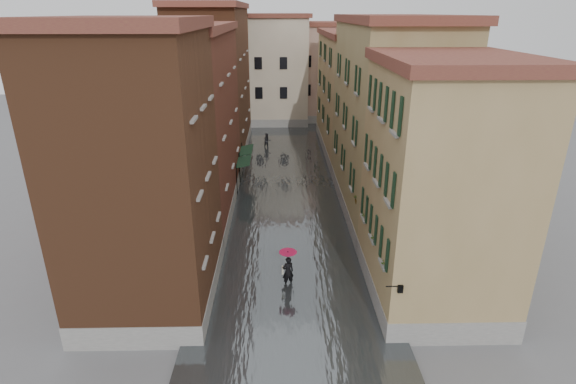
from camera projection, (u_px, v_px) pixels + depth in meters
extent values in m
plane|color=slate|center=(291.00, 273.00, 25.22)|extent=(120.00, 120.00, 0.00)
cube|color=#464B4D|center=(287.00, 188.00, 37.24)|extent=(10.00, 60.00, 0.20)
cube|color=brown|center=(142.00, 178.00, 20.80)|extent=(6.00, 8.00, 13.00)
cube|color=maroon|center=(187.00, 127.00, 31.10)|extent=(6.00, 14.00, 12.50)
cube|color=brown|center=(215.00, 84.00, 44.73)|extent=(6.00, 16.00, 14.00)
cube|color=#947C4C|center=(439.00, 191.00, 21.36)|extent=(6.00, 8.00, 11.50)
cube|color=#98895C|center=(388.00, 122.00, 31.29)|extent=(6.00, 14.00, 13.00)
cube|color=#947C4C|center=(354.00, 96.00, 45.48)|extent=(6.00, 16.00, 11.50)
cube|color=beige|center=(260.00, 71.00, 57.98)|extent=(12.00, 9.00, 13.00)
cube|color=tan|center=(328.00, 73.00, 60.21)|extent=(10.00, 9.00, 12.00)
cube|color=black|center=(244.00, 161.00, 35.91)|extent=(1.09, 2.68, 0.31)
cylinder|color=black|center=(237.00, 181.00, 35.08)|extent=(0.06, 0.06, 2.80)
cylinder|color=black|center=(239.00, 169.00, 37.57)|extent=(0.06, 0.06, 2.80)
cube|color=black|center=(246.00, 150.00, 38.83)|extent=(1.09, 2.87, 0.31)
cylinder|color=black|center=(240.00, 168.00, 37.92)|extent=(0.06, 0.06, 2.80)
cylinder|color=black|center=(242.00, 158.00, 40.58)|extent=(0.06, 0.06, 2.80)
cylinder|color=black|center=(393.00, 286.00, 18.58)|extent=(0.60, 0.05, 0.05)
cube|color=black|center=(400.00, 288.00, 18.63)|extent=(0.22, 0.22, 0.35)
cube|color=beige|center=(400.00, 288.00, 18.63)|extent=(0.14, 0.14, 0.24)
cube|color=brown|center=(387.00, 266.00, 19.94)|extent=(0.22, 0.85, 0.18)
imported|color=#265926|center=(388.00, 258.00, 19.78)|extent=(0.59, 0.51, 0.66)
cube|color=brown|center=(376.00, 241.00, 22.16)|extent=(0.22, 0.85, 0.18)
imported|color=#265926|center=(376.00, 233.00, 22.00)|extent=(0.59, 0.51, 0.66)
cube|color=brown|center=(366.00, 218.00, 24.60)|extent=(0.22, 0.85, 0.18)
imported|color=#265926|center=(367.00, 211.00, 24.45)|extent=(0.59, 0.51, 0.66)
cube|color=brown|center=(358.00, 200.00, 27.01)|extent=(0.22, 0.85, 0.18)
imported|color=#265926|center=(359.00, 193.00, 26.86)|extent=(0.59, 0.51, 0.66)
imported|color=black|center=(288.00, 272.00, 23.77)|extent=(0.74, 0.60, 1.75)
cube|color=beige|center=(283.00, 270.00, 23.78)|extent=(0.08, 0.30, 0.38)
cylinder|color=black|center=(288.00, 264.00, 23.59)|extent=(0.02, 0.02, 1.00)
cone|color=#B60C3A|center=(288.00, 254.00, 23.38)|extent=(0.96, 0.96, 0.28)
imported|color=black|center=(267.00, 141.00, 47.82)|extent=(0.96, 0.83, 1.69)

